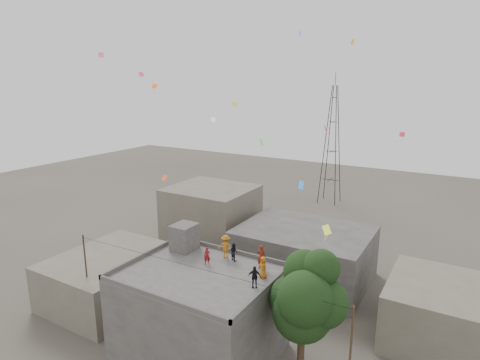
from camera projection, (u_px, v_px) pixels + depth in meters
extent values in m
plane|color=#454038|center=(201.00, 353.00, 28.09)|extent=(140.00, 140.00, 0.00)
cube|color=#44413F|center=(200.00, 314.00, 27.38)|extent=(10.00, 8.00, 6.00)
cube|color=#4F4C4A|center=(199.00, 274.00, 26.66)|extent=(10.00, 8.00, 0.10)
cube|color=#44413F|center=(230.00, 250.00, 29.89)|extent=(10.00, 0.15, 0.30)
cube|color=#44413F|center=(159.00, 298.00, 23.32)|extent=(10.00, 0.15, 0.30)
cube|color=#44413F|center=(265.00, 290.00, 24.18)|extent=(0.15, 8.00, 0.30)
cube|color=#44413F|center=(144.00, 255.00, 29.04)|extent=(0.15, 8.00, 0.30)
cube|color=#44413F|center=(184.00, 237.00, 30.16)|extent=(1.60, 1.80, 2.00)
cube|color=#60594B|center=(111.00, 277.00, 34.71)|extent=(8.00, 10.00, 4.00)
cube|color=#44413F|center=(304.00, 254.00, 38.23)|extent=(12.00, 9.00, 5.00)
cube|color=#60594B|center=(211.00, 217.00, 45.58)|extent=(9.00, 8.00, 7.00)
cube|color=#60594B|center=(438.00, 313.00, 29.04)|extent=(7.00, 8.00, 4.40)
cylinder|color=black|center=(300.00, 359.00, 24.49)|extent=(0.44, 0.44, 4.00)
cylinder|color=black|center=(304.00, 336.00, 24.12)|extent=(0.64, 0.91, 2.14)
sphere|color=black|center=(302.00, 312.00, 23.73)|extent=(3.60, 3.60, 3.60)
sphere|color=black|center=(323.00, 303.00, 23.25)|extent=(3.00, 3.00, 3.00)
sphere|color=black|center=(292.00, 298.00, 24.49)|extent=(2.80, 2.80, 2.80)
sphere|color=black|center=(305.00, 299.00, 22.53)|extent=(3.20, 3.20, 3.20)
sphere|color=black|center=(305.00, 271.00, 24.10)|extent=(2.60, 2.60, 2.60)
sphere|color=black|center=(321.00, 268.00, 23.17)|extent=(2.20, 2.20, 2.20)
cylinder|color=black|center=(87.00, 280.00, 30.64)|extent=(0.12, 0.12, 7.40)
cylinder|color=black|center=(193.00, 267.00, 25.09)|extent=(20.00, 0.52, 0.02)
cylinder|color=black|center=(325.00, 146.00, 61.11)|extent=(1.27, 1.27, 18.01)
cylinder|color=black|center=(336.00, 147.00, 60.28)|extent=(1.27, 1.27, 18.01)
cylinder|color=black|center=(339.00, 145.00, 61.70)|extent=(1.27, 1.27, 18.01)
cylinder|color=black|center=(328.00, 144.00, 62.54)|extent=(1.27, 1.27, 18.01)
cube|color=black|center=(330.00, 180.00, 62.69)|extent=(2.36, 0.08, 0.08)
cube|color=black|center=(330.00, 180.00, 62.69)|extent=(0.08, 2.36, 0.08)
cube|color=black|center=(332.00, 151.00, 61.62)|extent=(1.81, 0.08, 0.08)
cube|color=black|center=(332.00, 151.00, 61.62)|extent=(0.08, 1.81, 0.08)
cube|color=black|center=(333.00, 122.00, 60.55)|extent=(1.26, 0.08, 0.08)
cube|color=black|center=(333.00, 122.00, 60.55)|extent=(0.08, 1.26, 0.08)
cube|color=black|center=(334.00, 98.00, 59.70)|extent=(0.82, 0.08, 0.08)
cube|color=black|center=(334.00, 98.00, 59.70)|extent=(0.08, 0.82, 0.08)
cylinder|color=black|center=(336.00, 78.00, 59.03)|extent=(0.08, 0.08, 2.00)
imported|color=maroon|center=(261.00, 257.00, 27.10)|extent=(0.67, 0.49, 1.71)
imported|color=#C36416|center=(263.00, 267.00, 25.86)|extent=(0.83, 0.70, 1.44)
imported|color=black|center=(234.00, 252.00, 28.43)|extent=(0.76, 0.69, 1.28)
imported|color=black|center=(254.00, 277.00, 24.64)|extent=(0.89, 0.67, 1.40)
imported|color=#B86C15|center=(226.00, 246.00, 28.78)|extent=(1.27, 0.98, 1.73)
imported|color=maroon|center=(207.00, 256.00, 27.75)|extent=(0.55, 0.52, 1.25)
plane|color=#FF421A|center=(164.00, 178.00, 30.63)|extent=(0.48, 0.35, 0.35)
plane|color=#EA259D|center=(325.00, 129.00, 28.45)|extent=(0.36, 0.44, 0.42)
plane|color=yellow|center=(235.00, 104.00, 34.40)|extent=(0.47, 0.31, 0.35)
plane|color=#287FE6|center=(301.00, 185.00, 25.01)|extent=(0.47, 0.37, 0.50)
plane|color=white|center=(213.00, 119.00, 37.12)|extent=(0.37, 0.39, 0.41)
plane|color=orange|center=(353.00, 42.00, 34.80)|extent=(0.24, 0.45, 0.41)
plane|color=green|center=(261.00, 142.00, 27.91)|extent=(0.28, 0.52, 0.46)
plane|color=red|center=(402.00, 134.00, 29.51)|extent=(0.40, 0.24, 0.36)
plane|color=#DD5817|center=(154.00, 86.00, 27.34)|extent=(0.43, 0.34, 0.29)
plane|color=#4A74DE|center=(300.00, 33.00, 38.38)|extent=(0.19, 0.42, 0.38)
plane|color=#F54D9E|center=(101.00, 55.00, 30.28)|extent=(0.40, 0.40, 0.36)
plane|color=#E0F536|center=(327.00, 230.00, 20.47)|extent=(0.42, 0.56, 0.44)
plane|color=#E34780|center=(141.00, 74.00, 32.52)|extent=(0.44, 0.29, 0.37)
plane|color=#46A6D3|center=(328.00, 32.00, 37.38)|extent=(0.19, 0.36, 0.33)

